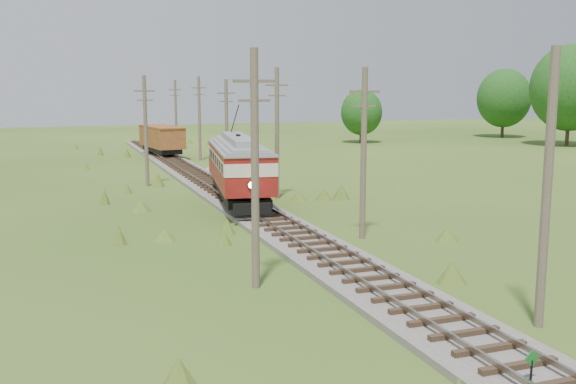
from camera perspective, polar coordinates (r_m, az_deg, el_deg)
name	(u,v)px	position (r m, az deg, el deg)	size (l,w,h in m)	color
railbed_main	(222,192)	(46.61, -5.89, 0.01)	(3.60, 96.00, 0.57)	#605B54
switch_marker	(532,366)	(17.73, 20.83, -14.30)	(0.45, 0.06, 1.08)	black
streetcar	(238,163)	(41.90, -4.43, 2.56)	(5.06, 13.27, 6.00)	black
gondola	(162,138)	(73.02, -11.17, 4.71)	(3.95, 9.20, 2.96)	black
gravel_pile	(220,166)	(59.72, -6.11, 2.31)	(3.04, 3.22, 1.11)	gray
utility_pole_r_1	(547,191)	(21.39, 22.02, 0.10)	(0.30, 0.30, 8.80)	brown
utility_pole_r_2	(364,152)	(32.24, 6.74, 3.55)	(1.60, 0.30, 8.60)	brown
utility_pole_r_3	(277,132)	(44.16, -0.98, 5.35)	(1.60, 0.30, 9.00)	brown
utility_pole_r_4	(227,126)	(56.56, -5.48, 5.82)	(1.60, 0.30, 8.40)	brown
utility_pole_r_5	(199,118)	(69.28, -7.88, 6.57)	(1.60, 0.30, 8.90)	brown
utility_pole_r_6	(176,114)	(81.99, -9.94, 6.83)	(1.60, 0.30, 8.70)	brown
utility_pole_l_a	(255,168)	(23.88, -2.95, 2.17)	(1.60, 0.30, 9.00)	brown
utility_pole_l_b	(146,130)	(51.20, -12.53, 5.42)	(1.60, 0.30, 8.60)	brown
tree_right_4	(570,88)	(94.64, 23.81, 8.46)	(10.50, 10.50, 13.53)	#38281C
tree_right_5	(504,98)	(108.06, 18.65, 7.91)	(8.40, 8.40, 10.82)	#38281C
tree_mid_b	(361,112)	(92.39, 6.55, 7.05)	(5.88, 5.88, 7.57)	#38281C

